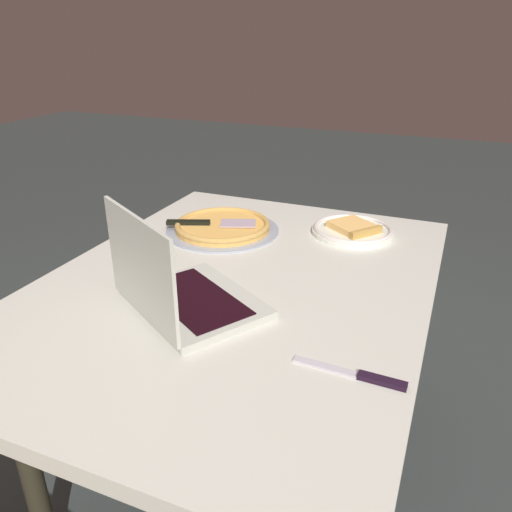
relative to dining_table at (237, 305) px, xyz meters
name	(u,v)px	position (x,y,z in m)	size (l,w,h in m)	color
ground_plane	(240,484)	(0.00, 0.00, -0.64)	(12.00, 12.00, 0.00)	#343C3B
dining_table	(237,305)	(0.00, 0.00, 0.00)	(1.27, 0.94, 0.72)	silver
laptop	(178,291)	(-0.19, 0.06, 0.12)	(0.38, 0.40, 0.25)	beige
pizza_plate	(353,230)	(0.43, -0.20, 0.09)	(0.25, 0.25, 0.04)	white
pizza_tray	(222,226)	(0.29, 0.18, 0.09)	(0.36, 0.36, 0.03)	#929DAF
table_knife	(360,375)	(-0.27, -0.37, 0.08)	(0.03, 0.21, 0.01)	silver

